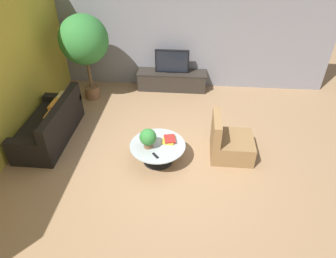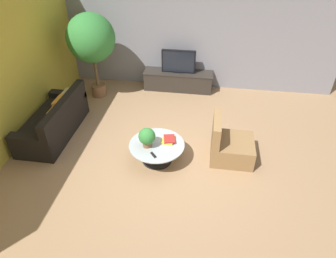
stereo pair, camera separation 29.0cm
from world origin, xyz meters
name	(u,v)px [view 2 (the right image)]	position (x,y,z in m)	size (l,w,h in m)	color
ground_plane	(174,162)	(0.00, 0.00, 0.00)	(24.00, 24.00, 0.00)	#9E7A56
back_wall_stone	(192,30)	(0.00, 3.26, 1.50)	(7.40, 0.12, 3.00)	gray
media_console	(178,80)	(-0.29, 2.94, 0.26)	(1.82, 0.50, 0.49)	#2D2823
television	(179,62)	(-0.29, 2.94, 0.79)	(0.87, 0.13, 0.60)	black
coffee_table	(157,149)	(-0.34, 0.02, 0.27)	(1.04, 1.04, 0.39)	black
couch_by_wall	(55,122)	(-2.63, 0.56, 0.29)	(0.84, 1.89, 0.84)	black
armchair_wicker	(229,146)	(1.02, 0.32, 0.27)	(0.80, 0.76, 0.86)	olive
potted_palm_tall	(91,40)	(-2.29, 2.31, 1.48)	(1.13, 1.13, 2.09)	brown
potted_plant_tabletop	(147,137)	(-0.50, -0.05, 0.60)	(0.31, 0.31, 0.38)	brown
book_stack	(169,139)	(-0.14, 0.16, 0.42)	(0.27, 0.29, 0.06)	gold
remote_black	(153,155)	(-0.34, -0.30, 0.40)	(0.04, 0.16, 0.02)	black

